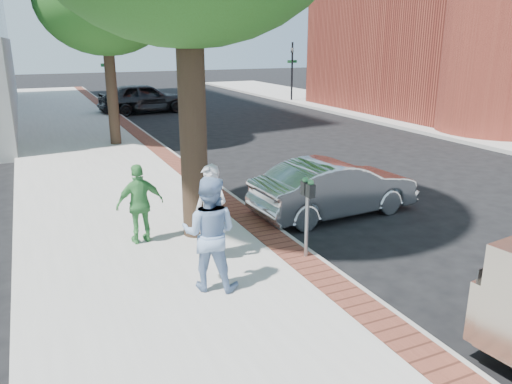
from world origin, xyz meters
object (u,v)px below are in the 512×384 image
parking_meter (307,201)px  person_gray (211,213)px  person_green (140,204)px  bg_car (144,98)px  person_officer (210,233)px  sedan_silver (335,188)px

parking_meter → person_gray: bearing=157.7°
person_green → bg_car: bearing=-106.7°
bg_car → person_officer: bearing=164.5°
person_gray → sedan_silver: (3.53, 1.45, -0.36)m
person_green → bg_car: person_green is taller
person_officer → sedan_silver: person_officer is taller
person_gray → person_green: bearing=-178.3°
parking_meter → person_green: (-2.53, 1.93, -0.28)m
person_officer → person_green: (-0.58, 2.30, -0.13)m
person_gray → bg_car: bearing=135.4°
sedan_silver → person_officer: bearing=118.6°
parking_meter → sedan_silver: bearing=46.7°
parking_meter → person_green: 3.20m
parking_meter → person_green: person_green is taller
person_green → bg_car: size_ratio=0.32×
person_officer → person_gray: bearing=-78.5°
sedan_silver → person_gray: bearing=108.7°
person_officer → bg_car: bearing=-67.5°
person_green → sedan_silver: person_green is taller
parking_meter → bg_car: bg_car is taller
bg_car → sedan_silver: bearing=175.0°
bg_car → person_green: bearing=161.6°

